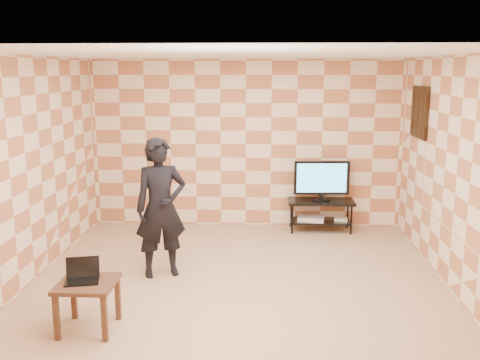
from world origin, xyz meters
name	(u,v)px	position (x,y,z in m)	size (l,w,h in m)	color
floor	(238,283)	(0.00, 0.00, 0.00)	(5.00, 5.00, 0.00)	tan
wall_back	(246,144)	(0.00, 2.50, 1.35)	(5.00, 0.02, 2.70)	beige
wall_front	(218,241)	(0.00, -2.50, 1.35)	(5.00, 0.02, 2.70)	beige
wall_left	(27,172)	(-2.50, 0.00, 1.35)	(0.02, 5.00, 2.70)	beige
wall_right	(457,176)	(2.50, 0.00, 1.35)	(0.02, 5.00, 2.70)	beige
ceiling	(237,54)	(0.00, 0.00, 2.70)	(5.00, 5.00, 0.02)	white
wall_art	(420,112)	(2.47, 1.55, 1.95)	(0.04, 0.72, 0.72)	black
tv_stand	(321,208)	(1.21, 2.21, 0.37)	(1.04, 0.47, 0.50)	black
tv	(322,179)	(1.21, 2.21, 0.85)	(0.87, 0.18, 0.63)	black
dvd_player	(311,218)	(1.06, 2.19, 0.21)	(0.41, 0.29, 0.07)	silver
game_console	(341,219)	(1.53, 2.20, 0.20)	(0.21, 0.15, 0.05)	silver
side_table	(87,290)	(-1.41, -1.25, 0.41)	(0.55, 0.55, 0.50)	#3B2416
laptop	(82,275)	(-1.46, -1.21, 0.55)	(0.37, 0.32, 0.22)	black
person	(161,208)	(-0.96, 0.23, 0.87)	(0.63, 0.41, 1.73)	black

